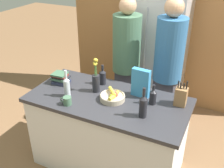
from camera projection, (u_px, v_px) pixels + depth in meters
The scene contains 16 objects.
ground_plane at pixel (108, 162), 3.08m from camera, with size 14.00×14.00×0.00m, color brown.
kitchen_island at pixel (108, 133), 2.87m from camera, with size 1.64×0.79×0.88m.
back_wall_wood at pixel (161, 18), 3.84m from camera, with size 2.84×0.12×2.60m.
refrigerator at pixel (156, 49), 3.69m from camera, with size 0.80×0.62×1.93m.
fruit_bowl at pixel (112, 97), 2.62m from camera, with size 0.25×0.25×0.10m.
knife_block at pixel (181, 96), 2.52m from camera, with size 0.11×0.09×0.27m.
flower_vase at pixel (96, 81), 2.73m from camera, with size 0.08×0.08×0.38m.
cereal_box at pixel (141, 83), 2.64m from camera, with size 0.19×0.08×0.30m.
coffee_mug at pixel (67, 101), 2.55m from camera, with size 0.12×0.08×0.08m.
book_stack at pixel (61, 78), 2.93m from camera, with size 0.20×0.16×0.12m.
bottle_oil at pixel (103, 77), 2.90m from camera, with size 0.07×0.07×0.23m.
bottle_vinegar at pixel (153, 96), 2.54m from camera, with size 0.07×0.07×0.21m.
bottle_wine at pixel (143, 106), 2.33m from camera, with size 0.07×0.07×0.30m.
bottle_water at pixel (67, 86), 2.65m from camera, with size 0.06×0.06×0.29m.
person_at_sink at pixel (126, 59), 3.28m from camera, with size 0.34×0.34×1.75m.
person_in_blue at pixel (168, 67), 3.01m from camera, with size 0.33×0.33×1.80m.
Camera 1 is at (1.03, -2.03, 2.28)m, focal length 42.00 mm.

